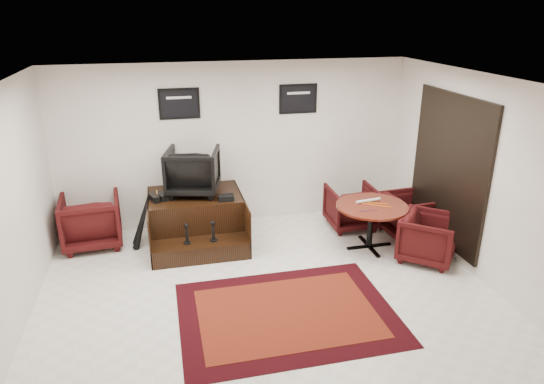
{
  "coord_description": "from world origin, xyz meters",
  "views": [
    {
      "loc": [
        -1.23,
        -5.48,
        3.59
      ],
      "look_at": [
        0.27,
        0.9,
        1.1
      ],
      "focal_mm": 32.0,
      "sensor_mm": 36.0,
      "label": 1
    }
  ],
  "objects_px": {
    "shine_podium": "(196,220)",
    "table_chair_back": "(351,205)",
    "armchair_side": "(91,218)",
    "meeting_table": "(372,210)",
    "table_chair_window": "(408,213)",
    "shine_chair": "(193,169)",
    "table_chair_corner": "(428,236)"
  },
  "relations": [
    {
      "from": "shine_podium",
      "to": "table_chair_back",
      "type": "xyz_separation_m",
      "value": [
        2.66,
        -0.1,
        0.05
      ]
    },
    {
      "from": "shine_podium",
      "to": "table_chair_back",
      "type": "bearing_deg",
      "value": -2.07
    },
    {
      "from": "shine_podium",
      "to": "armchair_side",
      "type": "relative_size",
      "value": 1.68
    },
    {
      "from": "meeting_table",
      "to": "table_chair_window",
      "type": "distance_m",
      "value": 0.89
    },
    {
      "from": "meeting_table",
      "to": "table_chair_back",
      "type": "relative_size",
      "value": 1.37
    },
    {
      "from": "armchair_side",
      "to": "table_chair_window",
      "type": "bearing_deg",
      "value": 166.6
    },
    {
      "from": "table_chair_window",
      "to": "shine_chair",
      "type": "bearing_deg",
      "value": 73.3
    },
    {
      "from": "shine_chair",
      "to": "table_chair_back",
      "type": "relative_size",
      "value": 1.02
    },
    {
      "from": "armchair_side",
      "to": "table_chair_corner",
      "type": "xyz_separation_m",
      "value": [
        4.98,
        -1.69,
        -0.06
      ]
    },
    {
      "from": "armchair_side",
      "to": "table_chair_back",
      "type": "height_order",
      "value": "armchair_side"
    },
    {
      "from": "armchair_side",
      "to": "table_chair_corner",
      "type": "bearing_deg",
      "value": 156.93
    },
    {
      "from": "table_chair_corner",
      "to": "shine_podium",
      "type": "bearing_deg",
      "value": 106.09
    },
    {
      "from": "table_chair_back",
      "to": "table_chair_corner",
      "type": "distance_m",
      "value": 1.55
    },
    {
      "from": "shine_chair",
      "to": "table_chair_back",
      "type": "height_order",
      "value": "shine_chair"
    },
    {
      "from": "meeting_table",
      "to": "table_chair_window",
      "type": "bearing_deg",
      "value": 20.25
    },
    {
      "from": "table_chair_corner",
      "to": "armchair_side",
      "type": "bearing_deg",
      "value": 111.42
    },
    {
      "from": "table_chair_back",
      "to": "shine_podium",
      "type": "bearing_deg",
      "value": -1.0
    },
    {
      "from": "shine_podium",
      "to": "meeting_table",
      "type": "xyz_separation_m",
      "value": [
        2.65,
        -0.91,
        0.28
      ]
    },
    {
      "from": "table_chair_back",
      "to": "table_chair_window",
      "type": "height_order",
      "value": "table_chair_back"
    },
    {
      "from": "shine_podium",
      "to": "table_chair_window",
      "type": "distance_m",
      "value": 3.52
    },
    {
      "from": "armchair_side",
      "to": "table_chair_corner",
      "type": "relative_size",
      "value": 1.14
    },
    {
      "from": "shine_chair",
      "to": "table_chair_corner",
      "type": "relative_size",
      "value": 1.03
    },
    {
      "from": "shine_chair",
      "to": "armchair_side",
      "type": "bearing_deg",
      "value": 11.8
    },
    {
      "from": "shine_podium",
      "to": "armchair_side",
      "type": "bearing_deg",
      "value": 173.01
    },
    {
      "from": "shine_podium",
      "to": "table_chair_corner",
      "type": "relative_size",
      "value": 1.92
    },
    {
      "from": "meeting_table",
      "to": "shine_chair",
      "type": "bearing_deg",
      "value": 158.12
    },
    {
      "from": "shine_chair",
      "to": "armchair_side",
      "type": "distance_m",
      "value": 1.8
    },
    {
      "from": "shine_podium",
      "to": "shine_chair",
      "type": "bearing_deg",
      "value": 90.0
    },
    {
      "from": "shine_podium",
      "to": "table_chair_corner",
      "type": "xyz_separation_m",
      "value": [
        3.33,
        -1.49,
        0.05
      ]
    },
    {
      "from": "table_chair_back",
      "to": "table_chair_corner",
      "type": "xyz_separation_m",
      "value": [
        0.67,
        -1.4,
        -0.0
      ]
    },
    {
      "from": "shine_podium",
      "to": "table_chair_corner",
      "type": "height_order",
      "value": "table_chair_corner"
    },
    {
      "from": "meeting_table",
      "to": "table_chair_corner",
      "type": "xyz_separation_m",
      "value": [
        0.68,
        -0.58,
        -0.24
      ]
    }
  ]
}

